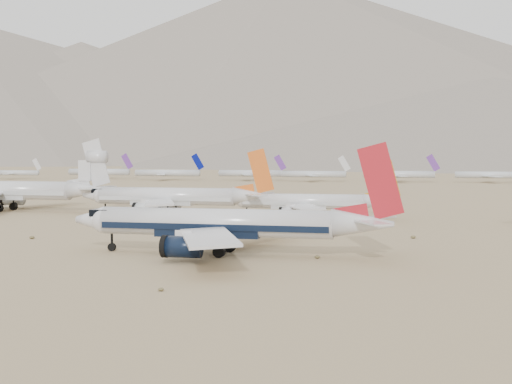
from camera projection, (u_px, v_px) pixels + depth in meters
ground at (159, 255)px, 110.34m from camera, size 7000.00×7000.00×0.00m
main_airliner at (229, 224)px, 109.98m from camera, size 49.37×48.22×17.42m
row2_gold_tail at (310, 202)px, 173.07m from camera, size 40.20×39.32×14.31m
row2_orange_tail at (174, 197)px, 179.91m from camera, size 47.98×46.93×17.11m
row2_white_trijet at (11, 190)px, 195.94m from camera, size 56.15×54.87×19.90m
distant_storage_row at (422, 174)px, 403.37m from camera, size 627.02×53.97×15.81m
mountain_range at (436, 81)px, 1687.57m from camera, size 7354.00×3024.00×470.00m
desert_scrub at (87, 288)px, 81.40m from camera, size 261.14×121.67×0.63m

